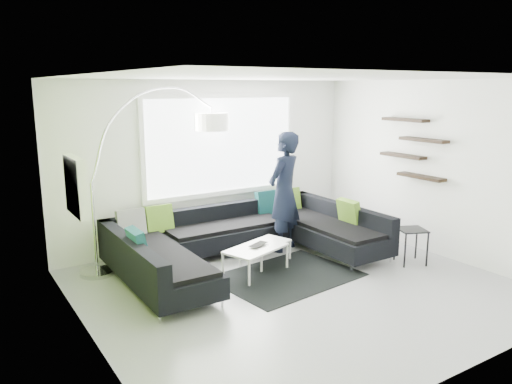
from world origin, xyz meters
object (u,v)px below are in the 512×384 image
Objects in this scene: arc_lamp at (91,184)px; side_table at (411,246)px; sectional_sofa at (249,241)px; coffee_table at (261,255)px; person at (284,192)px; laptop at (261,246)px.

side_table is (4.23, -2.15, -1.07)m from arc_lamp.
coffee_table is (0.07, -0.22, -0.18)m from sectional_sofa.
arc_lamp is 4.86m from side_table.
side_table is at bearing -31.22° from sectional_sofa.
laptop is (-0.89, -0.68, -0.58)m from person.
person is 4.80× the size of laptop.
arc_lamp is 6.53× the size of laptop.
arc_lamp is at bearing 135.18° from coffee_table.
person is at bearing 19.59° from sectional_sofa.
coffee_table is 2.33m from side_table.
person is at bearing -18.39° from arc_lamp.
person is (-1.27, 1.60, 0.72)m from side_table.
arc_lamp is 2.57m from laptop.
laptop is at bearing -141.05° from coffee_table.
side_table is (2.13, -1.30, -0.10)m from sectional_sofa.
arc_lamp is at bearing 124.91° from laptop.
sectional_sofa is 0.29m from coffee_table.
person is at bearing 12.58° from laptop.
arc_lamp reaches higher than side_table.
coffee_table is 0.45× the size of arc_lamp.
person is (2.96, -0.54, -0.36)m from arc_lamp.
coffee_table is 1.24m from person.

